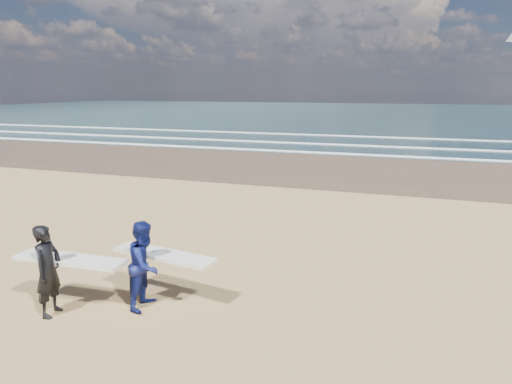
% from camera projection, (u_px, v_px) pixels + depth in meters
% --- Properties ---
extents(ocean, '(220.00, 100.00, 0.02)m').
position_uv_depth(ocean, '(510.00, 116.00, 68.78)').
color(ocean, '#193138').
rests_on(ocean, ground).
extents(surfer_near, '(2.22, 1.01, 1.74)m').
position_uv_depth(surfer_near, '(51.00, 269.00, 8.42)').
color(surfer_near, black).
rests_on(surfer_near, ground).
extents(surfer_far, '(2.25, 1.20, 1.72)m').
position_uv_depth(surfer_far, '(147.00, 264.00, 8.74)').
color(surfer_far, '#0E1651').
rests_on(surfer_far, ground).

